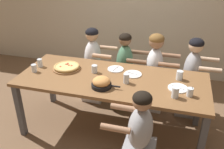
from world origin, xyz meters
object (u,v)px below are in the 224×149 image
at_px(diner_far_midleft, 93,68).
at_px(cocktail_glass_blue, 190,93).
at_px(empty_plate_b, 133,74).
at_px(diner_near_midright, 139,142).
at_px(pizza_board_main, 67,67).
at_px(empty_plate_c, 116,69).
at_px(empty_plate_a, 178,88).
at_px(drinking_glass_f, 175,92).
at_px(diner_far_midright, 154,75).
at_px(drinking_glass_d, 126,79).
at_px(diner_far_right, 191,80).
at_px(drinking_glass_e, 95,69).
at_px(drinking_glass_c, 180,75).
at_px(skillet_bowl, 102,83).
at_px(drinking_glass_a, 34,68).
at_px(diner_far_center, 125,73).
at_px(drinking_glass_b, 40,63).

bearing_deg(diner_far_midleft, cocktail_glass_blue, 58.74).
xyz_separation_m(empty_plate_b, diner_near_midright, (0.25, -0.86, -0.31)).
height_order(pizza_board_main, empty_plate_c, pizza_board_main).
xyz_separation_m(empty_plate_a, drinking_glass_f, (-0.02, -0.20, 0.05)).
height_order(pizza_board_main, diner_far_midright, diner_far_midright).
bearing_deg(drinking_glass_d, empty_plate_b, 82.06).
bearing_deg(diner_near_midright, drinking_glass_f, -32.46).
xyz_separation_m(empty_plate_a, empty_plate_c, (-0.81, 0.28, 0.00)).
height_order(diner_far_right, diner_near_midright, diner_far_right).
bearing_deg(drinking_glass_e, drinking_glass_c, 5.41).
distance_m(skillet_bowl, cocktail_glass_blue, 0.98).
xyz_separation_m(skillet_bowl, drinking_glass_a, (-0.96, 0.14, -0.01)).
relative_size(drinking_glass_c, drinking_glass_e, 1.14).
relative_size(drinking_glass_f, diner_far_midright, 0.10).
height_order(diner_far_center, diner_far_right, diner_far_right).
relative_size(pizza_board_main, cocktail_glass_blue, 3.06).
distance_m(drinking_glass_c, drinking_glass_d, 0.65).
height_order(drinking_glass_e, diner_far_right, diner_far_right).
bearing_deg(drinking_glass_e, empty_plate_b, 8.74).
bearing_deg(drinking_glass_f, drinking_glass_a, 175.63).
xyz_separation_m(drinking_glass_d, diner_far_midleft, (-0.69, 0.76, -0.30)).
height_order(diner_far_center, diner_near_midright, diner_far_center).
distance_m(drinking_glass_e, diner_far_right, 1.40).
relative_size(pizza_board_main, drinking_glass_a, 3.60).
height_order(empty_plate_a, drinking_glass_f, drinking_glass_f).
height_order(drinking_glass_b, drinking_glass_c, drinking_glass_c).
height_order(drinking_glass_d, diner_far_center, diner_far_center).
xyz_separation_m(empty_plate_b, drinking_glass_c, (0.57, 0.03, 0.05)).
xyz_separation_m(cocktail_glass_blue, drinking_glass_f, (-0.15, -0.07, 0.02)).
distance_m(drinking_glass_d, diner_far_midright, 0.85).
bearing_deg(drinking_glass_e, diner_far_midleft, 111.58).
relative_size(drinking_glass_e, diner_near_midright, 0.09).
xyz_separation_m(diner_far_right, diner_far_midright, (-0.52, -0.00, 0.01)).
xyz_separation_m(drinking_glass_b, drinking_glass_d, (1.22, -0.13, 0.01)).
relative_size(skillet_bowl, drinking_glass_a, 3.32).
distance_m(drinking_glass_a, drinking_glass_e, 0.78).
bearing_deg(diner_far_midleft, diner_near_midright, 35.10).
height_order(drinking_glass_f, diner_far_midleft, diner_far_midleft).
xyz_separation_m(empty_plate_b, drinking_glass_f, (0.54, -0.40, 0.05)).
bearing_deg(drinking_glass_e, drinking_glass_d, -19.29).
bearing_deg(cocktail_glass_blue, drinking_glass_c, 109.20).
bearing_deg(drinking_glass_a, empty_plate_a, 1.99).
bearing_deg(diner_far_midright, pizza_board_main, -60.82).
xyz_separation_m(drinking_glass_f, diner_near_midright, (-0.29, -0.45, -0.37)).
bearing_deg(empty_plate_b, empty_plate_a, -19.76).
bearing_deg(drinking_glass_d, empty_plate_a, 2.94).
xyz_separation_m(empty_plate_c, drinking_glass_e, (-0.24, -0.16, 0.04)).
height_order(empty_plate_a, drinking_glass_b, drinking_glass_b).
bearing_deg(skillet_bowl, empty_plate_a, 13.46).
height_order(pizza_board_main, empty_plate_b, pizza_board_main).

